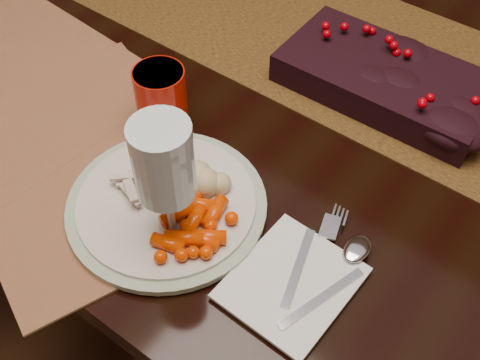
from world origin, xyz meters
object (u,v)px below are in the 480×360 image
Objects in this scene: baby_carrots at (194,227)px; turkey_shreds at (130,185)px; mashed_potatoes at (208,171)px; red_cup at (161,100)px; wine_glass at (167,188)px; placemat_main at (82,160)px; dinner_plate at (167,204)px; dining_table at (305,229)px; centerpiece at (387,76)px; napkin at (292,283)px.

turkey_shreds is at bearing 178.99° from baby_carrots.
red_cup is (-0.13, 0.06, 0.01)m from mashed_potatoes.
placemat_main is at bearing 173.42° from wine_glass.
dining_table is at bearing 81.78° from dinner_plate.
dinner_plate is at bearing -107.76° from centerpiece.
napkin is at bearing 0.58° from dinner_plate.
wine_glass is at bearing -153.23° from baby_carrots.
red_cup reaches higher than dining_table.
wine_glass reaches higher than dining_table.
centerpiece reaches higher than baby_carrots.
wine_glass is at bearing 15.08° from placemat_main.
mashed_potatoes is (0.02, 0.06, 0.03)m from dinner_plate.
dinner_plate is at bearing -47.72° from red_cup.
mashed_potatoes reaches higher than turkey_shreds.
napkin is (0.08, -0.38, -0.03)m from centerpiece.
turkey_shreds reaches higher than napkin.
dining_table is at bearing 73.93° from turkey_shreds.
napkin is at bearing -78.71° from centerpiece.
placemat_main is 0.20m from mashed_potatoes.
placemat_main is at bearing 176.02° from turkey_shreds.
turkey_shreds is (-0.10, -0.34, 0.40)m from dining_table.
dining_table is 6.70× the size of dinner_plate.
dinner_plate is 3.29× the size of mashed_potatoes.
dining_table is 0.42m from centerpiece.
placemat_main is 0.11m from turkey_shreds.
dinner_plate is at bearing 23.92° from placemat_main.
dinner_plate is at bearing 14.84° from turkey_shreds.
dining_table is 0.50m from red_cup.
mashed_potatoes is (-0.02, -0.27, 0.42)m from dining_table.
mashed_potatoes reaches higher than placemat_main.
napkin is at bearing 3.56° from turkey_shreds.
centerpiece is 1.22× the size of dinner_plate.
baby_carrots is 0.14m from napkin.
placemat_main is at bearing 177.55° from baby_carrots.
baby_carrots is (-0.06, -0.40, -0.01)m from centerpiece.
wine_glass reaches higher than centerpiece.
dining_table is 5.48× the size of centerpiece.
placemat_main is at bearing -176.40° from napkin.
red_cup is at bearing 113.11° from turkey_shreds.
wine_glass is at bearing -38.00° from dinner_plate.
mashed_potatoes is 0.80× the size of red_cup.
dinner_plate is at bearing -98.22° from dining_table.
napkin is (0.17, -0.06, -0.03)m from mashed_potatoes.
napkin is at bearing 10.60° from wine_glass.
red_cup is 0.21m from wine_glass.
centerpiece is 1.64× the size of wine_glass.
placemat_main is at bearing -177.73° from dinner_plate.
dinner_plate is 2.39× the size of baby_carrots.
red_cup reaches higher than turkey_shreds.
turkey_shreds is at bearing -136.36° from mashed_potatoes.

